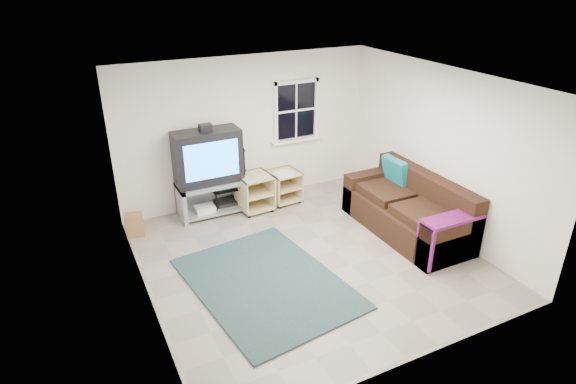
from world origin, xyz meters
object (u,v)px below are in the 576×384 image
tv_unit (208,166)px  av_rack (227,182)px  side_table_left (254,191)px  side_table_right (283,184)px  sofa (409,211)px

tv_unit → av_rack: bearing=11.1°
side_table_left → side_table_right: size_ratio=1.08×
side_table_left → side_table_right: (0.60, 0.05, -0.01)m
side_table_right → sofa: 2.31m
av_rack → side_table_left: av_rack is taller
av_rack → sofa: bearing=-41.8°
side_table_right → sofa: size_ratio=0.27×
side_table_left → sofa: (1.92, -1.85, 0.02)m
tv_unit → side_table_right: (1.33, -0.11, -0.55)m
tv_unit → side_table_right: 1.45m
av_rack → side_table_left: bearing=-29.3°
tv_unit → side_table_right: tv_unit is taller
tv_unit → sofa: bearing=-37.1°
sofa → side_table_right: bearing=124.8°
tv_unit → side_table_right: size_ratio=2.68×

